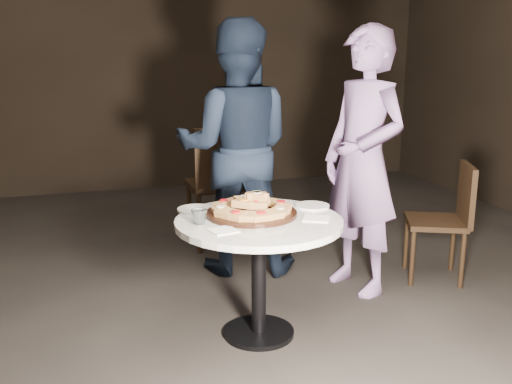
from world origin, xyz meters
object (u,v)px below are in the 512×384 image
(focaccia_pile, at_px, (252,205))
(diner_teal, at_px, (363,162))
(diner_navy, at_px, (236,149))
(water_glass, at_px, (199,217))
(chair_far, at_px, (220,178))
(serving_board, at_px, (251,213))
(chair_right, at_px, (449,214))
(table, at_px, (259,241))

(focaccia_pile, bearing_deg, diner_teal, 23.01)
(diner_navy, bearing_deg, water_glass, 83.52)
(chair_far, relative_size, diner_navy, 0.56)
(focaccia_pile, height_order, water_glass, focaccia_pile)
(serving_board, distance_m, chair_right, 1.49)
(focaccia_pile, distance_m, diner_teal, 0.89)
(focaccia_pile, relative_size, diner_navy, 0.25)
(focaccia_pile, xyz_separation_m, chair_far, (0.16, 1.37, -0.15))
(diner_teal, bearing_deg, table, -79.90)
(water_glass, distance_m, diner_navy, 1.09)
(serving_board, distance_m, diner_teal, 0.90)
(water_glass, relative_size, chair_far, 0.08)
(chair_far, relative_size, chair_right, 1.22)
(chair_right, bearing_deg, water_glass, -52.97)
(table, xyz_separation_m, chair_right, (1.42, 0.39, -0.08))
(focaccia_pile, relative_size, diner_teal, 0.26)
(water_glass, distance_m, diner_teal, 1.19)
(diner_navy, bearing_deg, focaccia_pile, 98.44)
(focaccia_pile, distance_m, chair_right, 1.49)
(table, bearing_deg, focaccia_pile, 99.89)
(focaccia_pile, bearing_deg, chair_right, 12.27)
(chair_right, distance_m, diner_teal, 0.72)
(serving_board, bearing_deg, chair_right, 12.21)
(chair_right, bearing_deg, focaccia_pile, -53.16)
(focaccia_pile, bearing_deg, diner_navy, 80.18)
(serving_board, height_order, water_glass, water_glass)
(chair_far, xyz_separation_m, diner_teal, (0.65, -1.03, 0.27))
(focaccia_pile, bearing_deg, serving_board, 170.51)
(chair_far, xyz_separation_m, chair_right, (1.27, -1.06, -0.10))
(chair_far, bearing_deg, water_glass, 71.84)
(chair_far, bearing_deg, serving_board, 82.47)
(serving_board, distance_m, chair_far, 1.39)
(table, xyz_separation_m, water_glass, (-0.31, 0.01, 0.16))
(chair_far, height_order, chair_right, chair_far)
(table, xyz_separation_m, serving_board, (-0.02, 0.08, 0.13))
(serving_board, height_order, focaccia_pile, focaccia_pile)
(chair_right, height_order, diner_teal, diner_teal)
(water_glass, bearing_deg, chair_right, 12.46)
(focaccia_pile, height_order, chair_far, chair_far)
(chair_far, distance_m, chair_right, 1.66)
(water_glass, distance_m, chair_right, 1.78)
(table, xyz_separation_m, focaccia_pile, (-0.01, 0.08, 0.17))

